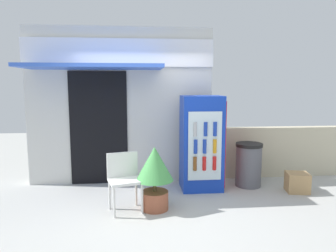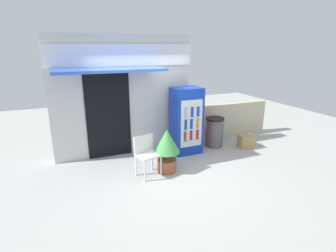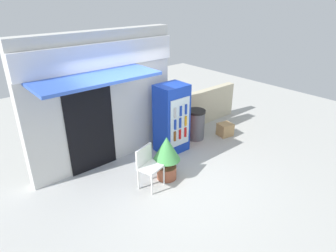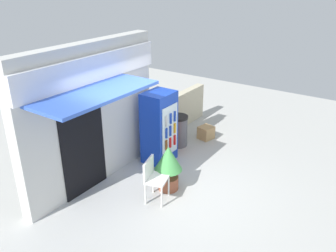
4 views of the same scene
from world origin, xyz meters
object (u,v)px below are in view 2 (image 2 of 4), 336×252
Objects in this scene: trash_bin at (214,132)px; cardboard_box at (246,141)px; drink_cooler at (186,121)px; plastic_chair at (146,152)px; potted_plant_near_shop at (167,147)px.

cardboard_box is at bearing -28.62° from trash_bin.
drink_cooler is at bearing -175.54° from trash_bin.
cardboard_box is (3.03, 0.50, -0.36)m from plastic_chair.
drink_cooler is 4.57× the size of cardboard_box.
potted_plant_near_shop is at bearing -168.34° from cardboard_box.
potted_plant_near_shop reaches higher than cardboard_box.
trash_bin is (2.27, 0.91, -0.12)m from plastic_chair.
potted_plant_near_shop is 2.05m from trash_bin.
potted_plant_near_shop is 2.65m from cardboard_box.
cardboard_box is at bearing -11.54° from drink_cooler.
drink_cooler is 2.09× the size of trash_bin.
plastic_chair reaches higher than trash_bin.
potted_plant_near_shop is at bearing -136.01° from drink_cooler.
plastic_chair is 2.45m from trash_bin.
potted_plant_near_shop is at bearing -4.14° from plastic_chair.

